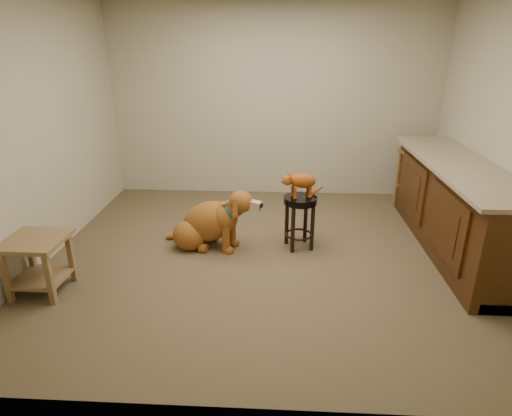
# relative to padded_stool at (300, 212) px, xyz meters

# --- Properties ---
(floor) EXTENTS (4.50, 4.00, 0.01)m
(floor) POSITION_rel_padded_stool_xyz_m (-0.31, -0.22, -0.41)
(floor) COLOR brown
(floor) RESTS_ON ground
(room_shell) EXTENTS (4.54, 4.04, 2.62)m
(room_shell) POSITION_rel_padded_stool_xyz_m (-0.31, -0.22, 1.27)
(room_shell) COLOR #ACA88B
(room_shell) RESTS_ON ground
(cabinet_run) EXTENTS (0.70, 2.56, 0.94)m
(cabinet_run) POSITION_rel_padded_stool_xyz_m (1.64, 0.08, 0.03)
(cabinet_run) COLOR #40230B
(cabinet_run) RESTS_ON ground
(padded_stool) EXTENTS (0.37, 0.37, 0.57)m
(padded_stool) POSITION_rel_padded_stool_xyz_m (0.00, 0.00, 0.00)
(padded_stool) COLOR black
(padded_stool) RESTS_ON ground
(wood_stool) EXTENTS (0.49, 0.49, 0.80)m
(wood_stool) POSITION_rel_padded_stool_xyz_m (1.54, 1.12, 0.01)
(wood_stool) COLOR brown
(wood_stool) RESTS_ON ground
(side_table) EXTENTS (0.51, 0.51, 0.52)m
(side_table) POSITION_rel_padded_stool_xyz_m (-2.31, -1.00, -0.07)
(side_table) COLOR brown
(side_table) RESTS_ON ground
(golden_retriever) EXTENTS (1.10, 0.64, 0.72)m
(golden_retriever) POSITION_rel_padded_stool_xyz_m (-0.96, -0.03, -0.14)
(golden_retriever) COLOR brown
(golden_retriever) RESTS_ON ground
(tabby_kitten) EXTENTS (0.45, 0.29, 0.31)m
(tabby_kitten) POSITION_rel_padded_stool_xyz_m (-0.01, -0.00, 0.34)
(tabby_kitten) COLOR #8D3F0E
(tabby_kitten) RESTS_ON padded_stool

